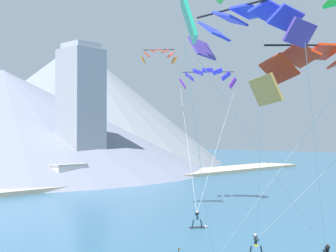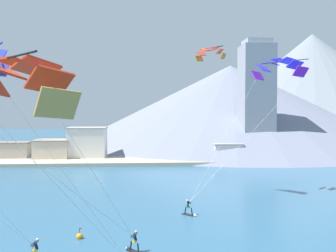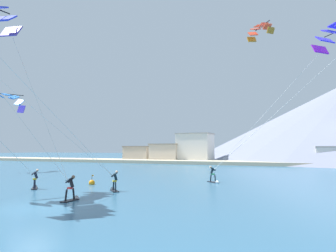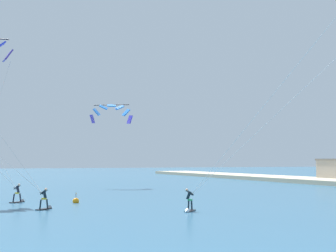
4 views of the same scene
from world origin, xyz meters
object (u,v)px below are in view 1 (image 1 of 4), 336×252
kitesurfer_near_lead (253,250)px  parafoil_kite_distant_high_outer (159,54)px  parafoil_kite_near_trail (208,77)px  parafoil_kite_mid_center (248,26)px  parafoil_kite_near_lead (325,70)px  kitesurfer_near_trail (199,223)px

kitesurfer_near_lead → parafoil_kite_distant_high_outer: parafoil_kite_distant_high_outer is taller
parafoil_kite_near_trail → parafoil_kite_mid_center: 34.87m
kitesurfer_near_lead → parafoil_kite_near_lead: bearing=-125.5°
kitesurfer_near_lead → parafoil_kite_mid_center: 17.18m
parafoil_kite_near_lead → parafoil_kite_distant_high_outer: (14.68, 25.83, 5.72)m
kitesurfer_near_trail → parafoil_kite_near_trail: parafoil_kite_near_trail is taller
parafoil_kite_near_lead → parafoil_kite_near_trail: parafoil_kite_near_trail is taller
kitesurfer_near_trail → parafoil_kite_near_trail: size_ratio=0.11×
parafoil_kite_near_lead → kitesurfer_near_trail: bearing=57.1°
parafoil_kite_near_lead → parafoil_kite_near_trail: 34.53m
kitesurfer_near_trail → parafoil_kite_near_trail: 21.19m
parafoil_kite_near_trail → parafoil_kite_distant_high_outer: bearing=177.0°
parafoil_kite_distant_high_outer → parafoil_kite_near_lead: bearing=-119.6°
parafoil_kite_mid_center → kitesurfer_near_lead: bearing=31.2°
parafoil_kite_near_trail → parafoil_kite_mid_center: parafoil_kite_near_trail is taller
kitesurfer_near_lead → kitesurfer_near_trail: (5.50, 9.29, 0.02)m
parafoil_kite_near_lead → parafoil_kite_distant_high_outer: 30.26m
kitesurfer_near_lead → parafoil_kite_near_trail: size_ratio=0.11×
parafoil_kite_near_trail → parafoil_kite_mid_center: (-26.28, -22.85, -1.80)m
kitesurfer_near_lead → parafoil_kite_mid_center: parafoil_kite_mid_center is taller
kitesurfer_near_lead → parafoil_kite_distant_high_outer: (9.03, 17.91, 17.30)m
kitesurfer_near_lead → parafoil_kite_near_trail: bearing=45.1°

